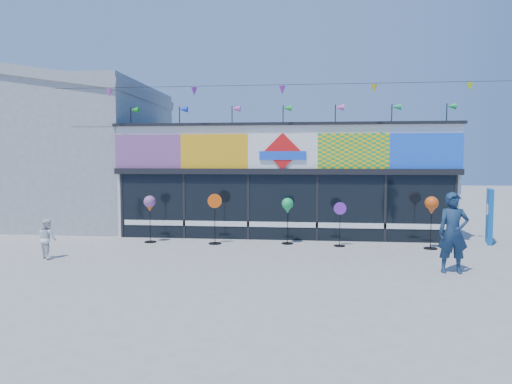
# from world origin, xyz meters

# --- Properties ---
(ground) EXTENTS (80.00, 80.00, 0.00)m
(ground) POSITION_xyz_m (0.00, 0.00, 0.00)
(ground) COLOR gray
(ground) RESTS_ON ground
(kite_shop) EXTENTS (16.00, 5.70, 5.31)m
(kite_shop) POSITION_xyz_m (0.00, 5.94, 2.05)
(kite_shop) COLOR silver
(kite_shop) RESTS_ON ground
(neighbour_building) EXTENTS (8.18, 7.20, 6.87)m
(neighbour_building) POSITION_xyz_m (-10.00, 7.00, 3.20)
(neighbour_building) COLOR #9FA2A4
(neighbour_building) RESTS_ON ground
(blue_sign) EXTENTS (0.38, 0.92, 1.84)m
(blue_sign) POSITION_xyz_m (6.93, 3.50, 0.92)
(blue_sign) COLOR #0A56A3
(blue_sign) RESTS_ON ground
(spinner_0) EXTENTS (0.40, 0.40, 1.60)m
(spinner_0) POSITION_xyz_m (-4.45, 2.50, 1.28)
(spinner_0) COLOR black
(spinner_0) RESTS_ON ground
(spinner_1) EXTENTS (0.47, 0.43, 1.68)m
(spinner_1) POSITION_xyz_m (-2.20, 2.44, 0.89)
(spinner_1) COLOR black
(spinner_1) RESTS_ON ground
(spinner_2) EXTENTS (0.39, 0.39, 1.54)m
(spinner_2) POSITION_xyz_m (0.20, 2.70, 1.23)
(spinner_2) COLOR black
(spinner_2) RESTS_ON ground
(spinner_3) EXTENTS (0.40, 0.37, 1.44)m
(spinner_3) POSITION_xyz_m (1.91, 2.45, 0.76)
(spinner_3) COLOR black
(spinner_3) RESTS_ON ground
(spinner_4) EXTENTS (0.42, 0.42, 1.66)m
(spinner_4) POSITION_xyz_m (4.72, 2.30, 1.33)
(spinner_4) COLOR black
(spinner_4) RESTS_ON ground
(adult_man) EXTENTS (0.74, 0.50, 2.00)m
(adult_man) POSITION_xyz_m (4.42, -0.80, 1.00)
(adult_man) COLOR #162C47
(adult_man) RESTS_ON ground
(child) EXTENTS (0.63, 0.58, 1.13)m
(child) POSITION_xyz_m (-6.50, -0.26, 0.57)
(child) COLOR white
(child) RESTS_ON ground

